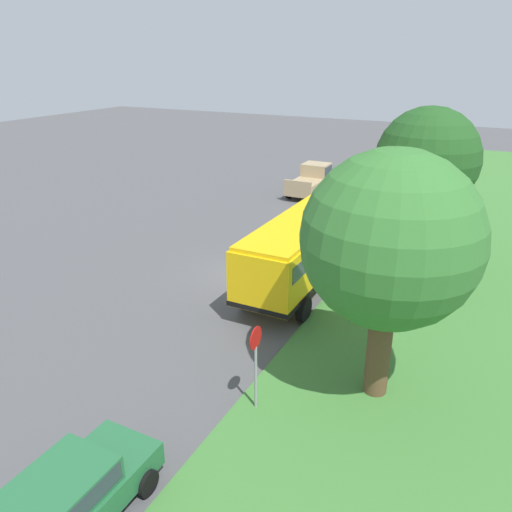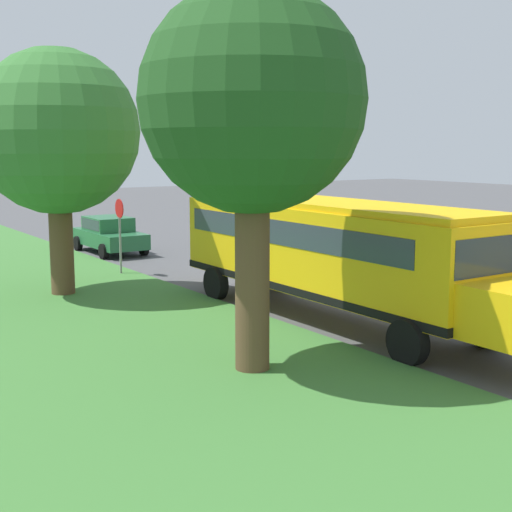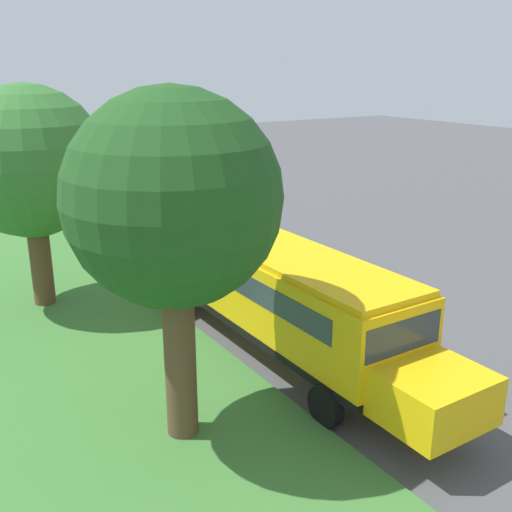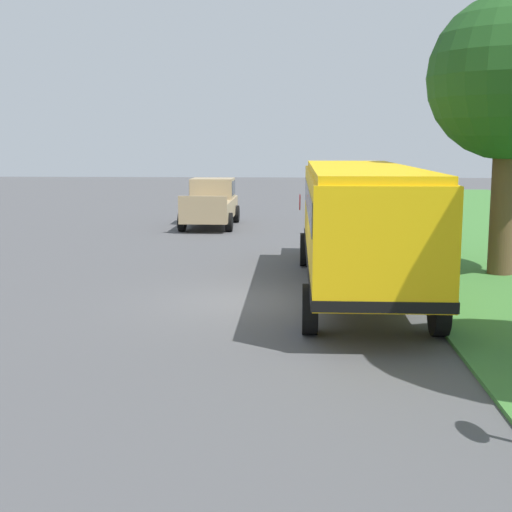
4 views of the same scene
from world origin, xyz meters
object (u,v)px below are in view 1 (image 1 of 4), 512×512
Objects in this scene: school_bus at (312,238)px; stop_sign at (256,358)px; oak_tree_roadside_mid at (394,238)px; car_green_nearest at (65,500)px; pickup_truck at (313,179)px; oak_tree_beside_bus at (425,161)px.

school_bus reaches higher than stop_sign.
school_bus is at bearing -54.89° from oak_tree_roadside_mid.
stop_sign is (-1.80, -5.43, 0.86)m from car_green_nearest.
pickup_truck is at bearing -64.12° from oak_tree_roadside_mid.
stop_sign is at bearing 38.95° from oak_tree_roadside_mid.
car_green_nearest is 18.38m from oak_tree_beside_bus.
car_green_nearest is 5.78m from stop_sign.
pickup_truck is at bearing -79.27° from car_green_nearest.
stop_sign is (2.16, 11.96, -3.61)m from oak_tree_beside_bus.
oak_tree_beside_bus is 2.81× the size of stop_sign.
oak_tree_roadside_mid is (-0.82, 9.54, -0.29)m from oak_tree_beside_bus.
pickup_truck is (5.50, -29.04, 0.20)m from car_green_nearest.
pickup_truck is 23.90m from oak_tree_roadside_mid.
car_green_nearest is at bearing 77.16° from oak_tree_beside_bus.
car_green_nearest is at bearing 100.73° from pickup_truck.
oak_tree_roadside_mid is at bearing -141.05° from stop_sign.
stop_sign is at bearing 101.70° from school_bus.
school_bus is 2.30× the size of pickup_truck.
school_bus is 4.53× the size of stop_sign.
oak_tree_roadside_mid reaches higher than school_bus.
school_bus is at bearing -78.30° from stop_sign.
oak_tree_beside_bus reaches higher than oak_tree_roadside_mid.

